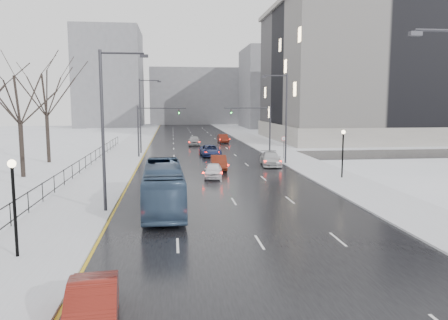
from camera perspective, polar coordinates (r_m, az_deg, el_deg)
name	(u,v)px	position (r m, az deg, el deg)	size (l,w,h in m)	color
road	(200,147)	(67.82, -3.21, 1.68)	(16.00, 150.00, 0.04)	black
cross_road	(205,157)	(55.92, -2.44, 0.45)	(130.00, 10.00, 0.04)	black
sidewalk_left	(131,148)	(67.98, -12.09, 1.59)	(5.00, 150.00, 0.16)	silver
sidewalk_right	(266,146)	(69.26, 5.49, 1.82)	(5.00, 150.00, 0.16)	silver
park_strip	(66,149)	(69.52, -19.91, 1.42)	(14.00, 150.00, 0.12)	white
tree_park_d	(24,178)	(44.07, -24.71, -2.15)	(8.75, 8.75, 12.50)	black
tree_park_e	(49,163)	(53.67, -21.86, -0.40)	(9.45, 9.45, 13.50)	black
iron_fence	(67,174)	(38.83, -19.83, -1.76)	(0.06, 70.00, 1.30)	black
streetlight_r_mid	(284,114)	(48.95, 7.87, 5.96)	(2.95, 0.25, 10.00)	#2D2D33
streetlight_l_near	(106,123)	(27.67, -15.12, 4.69)	(2.95, 0.25, 10.00)	#2D2D33
streetlight_l_far	(142,112)	(59.50, -10.68, 6.16)	(2.95, 0.25, 10.00)	#2D2D33
lamppost_l	(14,194)	(20.88, -25.78, -4.01)	(0.36, 0.36, 4.28)	black
lamppost_r_mid	(343,147)	(40.50, 15.27, 1.68)	(0.36, 0.36, 4.28)	black
mast_signal_right	(262,124)	(56.60, 4.97, 4.67)	(6.10, 0.33, 6.50)	#2D2D33
mast_signal_left	(147,125)	(55.51, -10.05, 4.53)	(6.10, 0.33, 6.50)	#2D2D33
no_uturn_sign	(284,141)	(53.26, 7.80, 2.50)	(0.60, 0.06, 2.70)	#2D2D33
civic_building	(381,80)	(88.60, 19.78, 9.85)	(41.00, 31.00, 24.80)	gray
bldg_far_right	(286,88)	(126.58, 8.06, 9.26)	(24.00, 20.00, 22.00)	slate
bldg_far_left	(110,78)	(133.74, -14.67, 10.28)	(18.00, 22.00, 28.00)	slate
bldg_far_center	(196,97)	(147.59, -3.64, 8.27)	(30.00, 18.00, 18.00)	slate
sedan_left_near	(92,307)	(14.38, -16.82, -17.89)	(1.49, 4.27, 1.41)	maroon
bus	(163,187)	(28.30, -7.93, -3.48)	(2.45, 10.46, 2.91)	#354B68
sedan_center_near	(213,170)	(39.91, -1.41, -1.37)	(1.57, 3.91, 1.33)	white
sedan_right_near	(219,163)	(44.69, -0.71, -0.34)	(1.56, 4.46, 1.47)	#5C1D0F
sedan_right_cross	(210,151)	(56.08, -1.80, 1.24)	(2.39, 5.19, 1.44)	navy
sedan_right_far	(271,159)	(47.92, 6.12, 0.15)	(2.07, 5.08, 1.47)	silver
sedan_center_far	(194,140)	(70.77, -3.92, 2.56)	(1.85, 4.60, 1.57)	gray
sedan_right_distant	(223,138)	(75.21, -0.13, 2.83)	(1.55, 4.44, 1.46)	#5A190F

